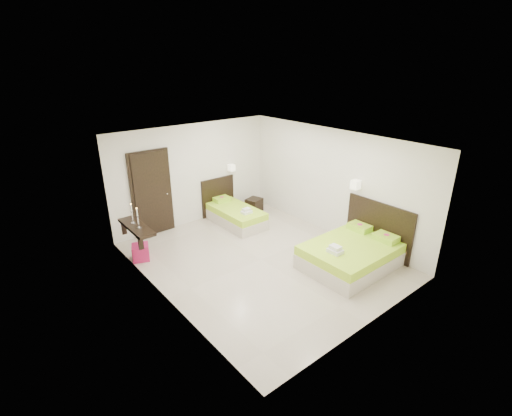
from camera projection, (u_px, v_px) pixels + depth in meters
floor at (261, 259)px, 8.12m from camera, size 5.50×5.50×0.00m
bed_single at (234, 214)px, 9.86m from camera, size 1.03×1.71×1.41m
bed_double at (353, 253)px, 7.82m from camera, size 1.93×1.64×1.59m
nightstand at (254, 205)px, 10.64m from camera, size 0.51×0.48×0.37m
ottoman at (141, 252)px, 8.07m from camera, size 0.45×0.45×0.35m
door at (152, 194)px, 8.96m from camera, size 1.02×0.15×2.14m
console_shelf at (136, 227)px, 7.75m from camera, size 0.35×1.20×0.78m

